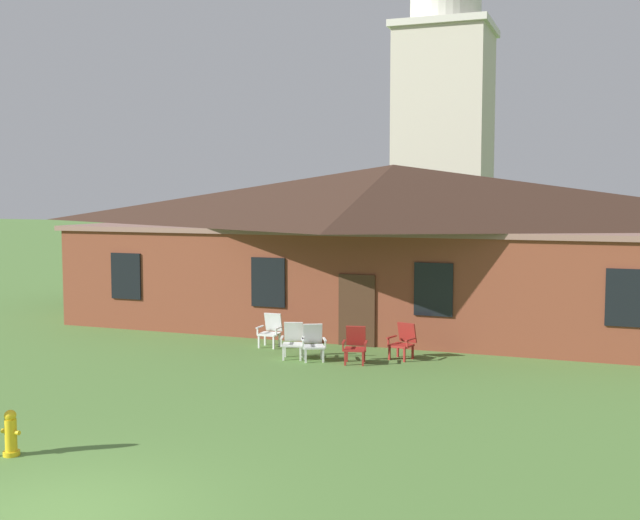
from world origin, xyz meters
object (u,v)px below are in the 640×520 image
Objects in this scene: lawn_chair_by_porch at (271,329)px; lawn_chair_right_end at (404,340)px; fire_hydrant at (11,434)px; lawn_chair_middle at (355,344)px; lawn_chair_near_door at (293,340)px; lawn_chair_left_end at (313,342)px.

lawn_chair_right_end is (4.03, -0.30, 0.00)m from lawn_chair_by_porch.
lawn_chair_by_porch reaches higher than fire_hydrant.
lawn_chair_by_porch is 3.22m from lawn_chair_middle.
lawn_chair_middle is at bearing 69.85° from fire_hydrant.
lawn_chair_near_door is at bearing -45.74° from lawn_chair_by_porch.
fire_hydrant is at bearing -113.74° from lawn_chair_right_end.
lawn_chair_near_door and lawn_chair_middle have the same top height.
lawn_chair_right_end reaches higher than fire_hydrant.
lawn_chair_left_end is 1.00× the size of lawn_chair_right_end.
lawn_chair_by_porch and lawn_chair_middle have the same top height.
fire_hydrant is at bearing -103.41° from lawn_chair_left_end.
lawn_chair_by_porch is 2.23m from lawn_chair_left_end.
lawn_chair_near_door is (1.20, -1.24, 0.00)m from lawn_chair_by_porch.
lawn_chair_near_door is 1.21× the size of fire_hydrant.
lawn_chair_left_end is 1.21× the size of fire_hydrant.
lawn_chair_left_end is at bearing 76.59° from fire_hydrant.
lawn_chair_by_porch and lawn_chair_near_door have the same top height.
lawn_chair_by_porch is at bearing 144.41° from lawn_chair_left_end.
lawn_chair_middle is 1.42m from lawn_chair_right_end.
fire_hydrant is (-3.27, -8.91, -0.12)m from lawn_chair_middle.
lawn_chair_left_end and lawn_chair_middle have the same top height.
lawn_chair_middle reaches higher than fire_hydrant.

